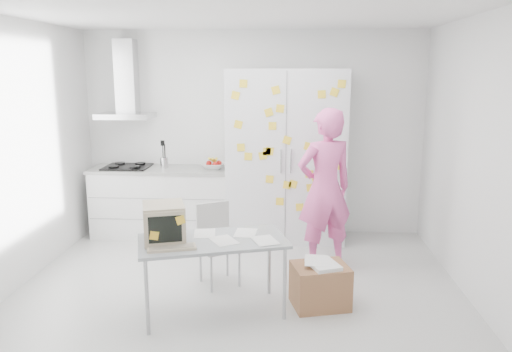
# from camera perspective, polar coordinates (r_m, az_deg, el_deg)

# --- Properties ---
(floor) EXTENTS (4.50, 4.00, 0.02)m
(floor) POSITION_cam_1_polar(r_m,az_deg,el_deg) (5.16, -2.03, -13.13)
(floor) COLOR silver
(floor) RESTS_ON ground
(walls) EXTENTS (4.52, 4.01, 2.70)m
(walls) POSITION_cam_1_polar(r_m,az_deg,el_deg) (5.45, -1.35, 3.23)
(walls) COLOR white
(walls) RESTS_ON ground
(ceiling) EXTENTS (4.50, 4.00, 0.02)m
(ceiling) POSITION_cam_1_polar(r_m,az_deg,el_deg) (4.70, -2.28, 18.32)
(ceiling) COLOR white
(ceiling) RESTS_ON walls
(counter_run) EXTENTS (1.84, 0.63, 1.28)m
(counter_run) POSITION_cam_1_polar(r_m,az_deg,el_deg) (6.79, -10.67, -2.81)
(counter_run) COLOR white
(counter_run) RESTS_ON ground
(range_hood) EXTENTS (0.70, 0.48, 1.01)m
(range_hood) POSITION_cam_1_polar(r_m,az_deg,el_deg) (6.83, -14.59, 9.74)
(range_hood) COLOR silver
(range_hood) RESTS_ON walls
(tall_cabinet) EXTENTS (1.50, 0.68, 2.20)m
(tall_cabinet) POSITION_cam_1_polar(r_m,az_deg,el_deg) (6.41, 3.46, 2.26)
(tall_cabinet) COLOR silver
(tall_cabinet) RESTS_ON ground
(person) EXTENTS (0.77, 0.65, 1.79)m
(person) POSITION_cam_1_polar(r_m,az_deg,el_deg) (5.56, 7.87, -1.48)
(person) COLOR pink
(person) RESTS_ON ground
(desk) EXTENTS (1.43, 1.00, 1.04)m
(desk) POSITION_cam_1_polar(r_m,az_deg,el_deg) (4.48, -8.45, -6.28)
(desk) COLOR gray
(desk) RESTS_ON ground
(chair) EXTENTS (0.52, 0.52, 0.84)m
(chair) POSITION_cam_1_polar(r_m,az_deg,el_deg) (5.21, -4.51, -7.16)
(chair) COLOR #B3B3B0
(chair) RESTS_ON ground
(cardboard_box) EXTENTS (0.59, 0.52, 0.44)m
(cardboard_box) POSITION_cam_1_polar(r_m,az_deg,el_deg) (4.82, 7.33, -12.25)
(cardboard_box) COLOR #956540
(cardboard_box) RESTS_ON ground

